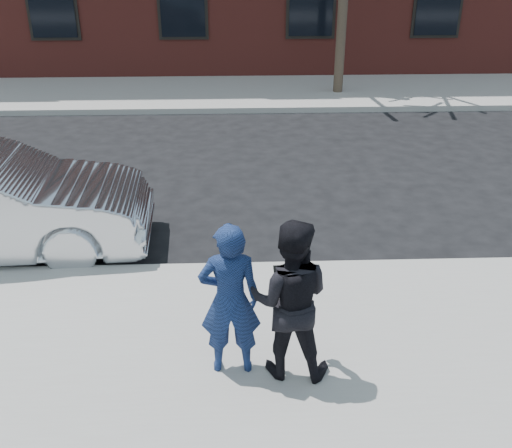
{
  "coord_description": "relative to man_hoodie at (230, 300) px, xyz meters",
  "views": [
    {
      "loc": [
        1.58,
        -5.66,
        4.43
      ],
      "look_at": [
        1.8,
        0.4,
        1.36
      ],
      "focal_mm": 42.0,
      "sensor_mm": 36.0,
      "label": 1
    }
  ],
  "objects": [
    {
      "name": "ground",
      "position": [
        -1.5,
        0.61,
        -1.01
      ],
      "size": [
        100.0,
        100.0,
        0.0
      ],
      "primitive_type": "plane",
      "color": "black",
      "rests_on": "ground"
    },
    {
      "name": "near_sidewalk",
      "position": [
        -1.5,
        0.36,
        -0.94
      ],
      "size": [
        50.0,
        3.5,
        0.15
      ],
      "primitive_type": "cube",
      "color": "gray",
      "rests_on": "ground"
    },
    {
      "name": "near_curb",
      "position": [
        -1.5,
        2.16,
        -0.94
      ],
      "size": [
        50.0,
        0.1,
        0.15
      ],
      "primitive_type": "cube",
      "color": "#999691",
      "rests_on": "ground"
    },
    {
      "name": "far_sidewalk",
      "position": [
        -1.5,
        11.86,
        -0.94
      ],
      "size": [
        50.0,
        3.5,
        0.15
      ],
      "primitive_type": "cube",
      "color": "gray",
      "rests_on": "ground"
    },
    {
      "name": "far_curb",
      "position": [
        -1.5,
        10.06,
        -0.94
      ],
      "size": [
        50.0,
        0.1,
        0.15
      ],
      "primitive_type": "cube",
      "color": "#999691",
      "rests_on": "ground"
    },
    {
      "name": "man_hoodie",
      "position": [
        0.0,
        0.0,
        0.0
      ],
      "size": [
        0.64,
        0.49,
        1.73
      ],
      "rotation": [
        0.0,
        0.0,
        3.15
      ],
      "color": "navy",
      "rests_on": "near_sidewalk"
    },
    {
      "name": "man_peacoat",
      "position": [
        0.6,
        -0.05,
        0.02
      ],
      "size": [
        0.95,
        0.8,
        1.77
      ],
      "rotation": [
        0.0,
        0.0,
        2.99
      ],
      "color": "black",
      "rests_on": "near_sidewalk"
    }
  ]
}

